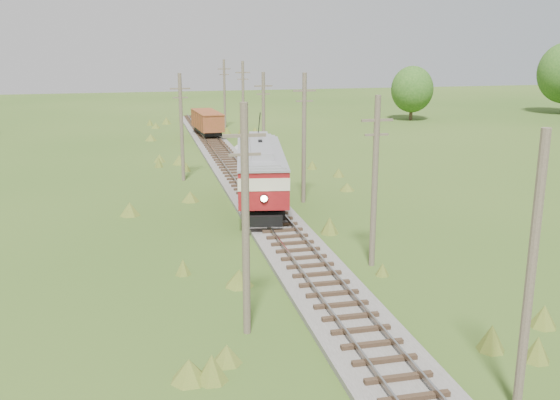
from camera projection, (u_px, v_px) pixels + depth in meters
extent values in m
cube|color=#605B54|center=(251.00, 193.00, 46.12)|extent=(3.60, 96.00, 0.25)
cube|color=#726659|center=(242.00, 189.00, 45.87)|extent=(0.08, 96.00, 0.17)
cube|color=#726659|center=(261.00, 188.00, 46.18)|extent=(0.08, 96.00, 0.17)
cube|color=#2D2116|center=(251.00, 190.00, 46.07)|extent=(2.40, 96.00, 0.16)
cube|color=black|center=(261.00, 192.00, 42.47)|extent=(4.44, 12.05, 0.48)
cube|color=maroon|center=(260.00, 177.00, 42.20)|extent=(5.05, 13.14, 1.18)
cube|color=beige|center=(260.00, 163.00, 41.96)|extent=(5.09, 13.20, 0.75)
cube|color=black|center=(260.00, 163.00, 41.96)|extent=(5.02, 12.64, 0.59)
cube|color=maroon|center=(260.00, 155.00, 41.82)|extent=(5.05, 13.14, 0.32)
cube|color=gray|center=(260.00, 150.00, 41.74)|extent=(5.13, 13.27, 0.41)
cube|color=gray|center=(260.00, 145.00, 41.64)|extent=(2.90, 9.71, 0.43)
sphere|color=#FFF2BF|center=(264.00, 199.00, 35.89)|extent=(0.38, 0.38, 0.38)
cylinder|color=black|center=(259.00, 123.00, 43.20)|extent=(0.88, 4.92, 2.06)
cylinder|color=black|center=(250.00, 213.00, 37.75)|extent=(0.27, 0.86, 0.85)
cylinder|color=black|center=(276.00, 212.00, 37.84)|extent=(0.27, 0.86, 0.85)
cylinder|color=black|center=(248.00, 178.00, 47.12)|extent=(0.27, 0.86, 0.85)
cylinder|color=black|center=(269.00, 178.00, 47.21)|extent=(0.27, 0.86, 0.85)
cube|color=black|center=(208.00, 130.00, 72.35)|extent=(2.50, 6.86, 0.47)
cube|color=brown|center=(207.00, 120.00, 72.06)|extent=(3.05, 7.64, 1.87)
cube|color=brown|center=(207.00, 112.00, 71.82)|extent=(3.11, 7.79, 0.11)
cylinder|color=black|center=(205.00, 133.00, 70.07)|extent=(0.17, 0.75, 0.75)
cylinder|color=black|center=(218.00, 132.00, 70.49)|extent=(0.17, 0.75, 0.75)
cylinder|color=black|center=(198.00, 128.00, 74.20)|extent=(0.17, 0.75, 0.75)
cylinder|color=black|center=(210.00, 127.00, 74.61)|extent=(0.17, 0.75, 0.75)
cone|color=gray|center=(246.00, 143.00, 65.41)|extent=(3.00, 3.00, 1.13)
cone|color=gray|center=(255.00, 147.00, 64.75)|extent=(1.69, 1.69, 0.66)
cylinder|color=brown|center=(531.00, 276.00, 18.36)|extent=(0.30, 0.30, 8.80)
cylinder|color=brown|center=(375.00, 183.00, 30.69)|extent=(0.30, 0.30, 8.60)
cube|color=brown|center=(377.00, 120.00, 29.92)|extent=(1.60, 0.12, 0.12)
cube|color=brown|center=(377.00, 135.00, 30.09)|extent=(1.20, 0.10, 0.10)
cylinder|color=brown|center=(304.00, 139.00, 42.89)|extent=(0.30, 0.30, 9.00)
cube|color=brown|center=(304.00, 91.00, 42.06)|extent=(1.60, 0.12, 0.12)
cube|color=brown|center=(304.00, 101.00, 42.23)|extent=(1.20, 0.10, 0.10)
cylinder|color=brown|center=(264.00, 120.00, 55.18)|extent=(0.30, 0.30, 8.40)
cube|color=brown|center=(263.00, 86.00, 54.43)|extent=(1.60, 0.12, 0.12)
cube|color=brown|center=(263.00, 94.00, 54.61)|extent=(1.20, 0.10, 0.10)
cylinder|color=brown|center=(243.00, 103.00, 67.47)|extent=(0.30, 0.30, 8.90)
cube|color=brown|center=(243.00, 73.00, 66.66)|extent=(1.60, 0.12, 0.12)
cube|color=brown|center=(243.00, 79.00, 66.83)|extent=(1.20, 0.10, 0.10)
cylinder|color=brown|center=(225.00, 94.00, 79.72)|extent=(0.30, 0.30, 8.70)
cube|color=brown|center=(224.00, 69.00, 78.93)|extent=(1.60, 0.12, 0.12)
cube|color=brown|center=(224.00, 75.00, 79.10)|extent=(1.20, 0.10, 0.10)
cylinder|color=brown|center=(246.00, 223.00, 23.35)|extent=(0.30, 0.30, 9.00)
cube|color=brown|center=(244.00, 136.00, 22.53)|extent=(1.60, 0.12, 0.12)
cube|color=brown|center=(245.00, 155.00, 22.70)|extent=(1.20, 0.10, 0.10)
cylinder|color=brown|center=(182.00, 128.00, 49.75)|extent=(0.30, 0.30, 8.60)
cube|color=brown|center=(180.00, 89.00, 48.98)|extent=(1.60, 0.12, 0.12)
cube|color=brown|center=(180.00, 98.00, 49.15)|extent=(1.20, 0.10, 0.10)
cylinder|color=#38281C|center=(411.00, 111.00, 88.20)|extent=(0.50, 0.50, 2.52)
ellipsoid|color=#214C17|center=(412.00, 89.00, 87.43)|extent=(5.88, 5.88, 6.47)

